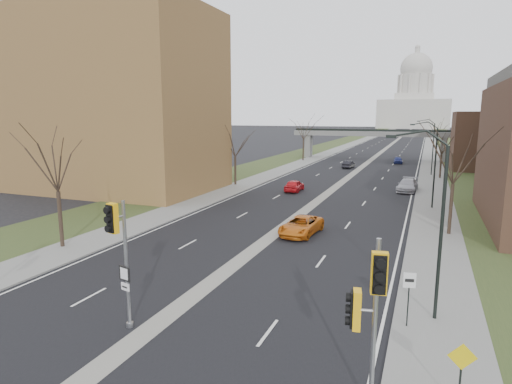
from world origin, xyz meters
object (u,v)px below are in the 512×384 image
Objects in this scene: warning_sign at (461,367)px; car_left_far at (349,164)px; signal_pole_right at (369,303)px; car_right_mid at (407,185)px; signal_pole_median at (119,242)px; speed_limit_sign at (409,290)px; car_right_far at (398,160)px; car_right_near at (301,225)px; car_left_near at (294,185)px.

warning_sign is 65.03m from car_left_far.
signal_pole_right is 43.46m from car_right_mid.
warning_sign is at bearing 10.72° from signal_pole_median.
car_right_far is (-4.87, 69.36, -1.16)m from speed_limit_sign.
speed_limit_sign is at bearing 34.70° from signal_pole_median.
signal_pole_right is 65.75m from car_left_far.
car_right_mid is (-1.66, 36.93, -1.06)m from speed_limit_sign.
signal_pole_median is 1.45× the size of car_right_far.
signal_pole_median reaches higher than car_right_near.
car_left_near is 14.14m from car_right_mid.
signal_pole_right is 21.19m from car_right_near.
car_right_mid is at bearing 85.36° from warning_sign.
car_right_near is (-8.63, 13.10, -1.12)m from speed_limit_sign.
warning_sign is at bearing 107.72° from car_left_far.
signal_pole_median reaches higher than car_right_mid.
car_left_far is at bearing 100.48° from car_right_near.
signal_pole_right reaches higher than car_left_far.
speed_limit_sign is at bearing 99.77° from warning_sign.
car_right_near is (3.05, 17.94, -3.35)m from signal_pole_median.
signal_pole_median is 1.01× the size of signal_pole_right.
car_left_near is 0.81× the size of car_right_mid.
car_left_near is (-16.61, 36.94, -0.86)m from warning_sign.
car_left_near is (-3.14, 36.60, -3.32)m from signal_pole_median.
car_right_mid reaches higher than car_right_far.
signal_pole_median is at bearing -101.31° from car_right_far.
signal_pole_right reaches higher than car_right_far.
car_left_far is (-11.63, 64.64, -3.12)m from signal_pole_right.
signal_pole_right is 1.12× the size of car_right_near.
car_right_mid is at bearing 79.79° from signal_pole_right.
car_left_near is (-14.82, 31.76, -1.10)m from speed_limit_sign.
car_right_near is at bearing 100.26° from signal_pole_right.
car_right_near is at bearing 99.97° from car_left_far.
car_left_far is 1.01× the size of car_right_far.
warning_sign is at bearing -84.16° from speed_limit_sign.
speed_limit_sign is 0.62× the size of car_right_far.
signal_pole_median reaches higher than signal_pole_right.
car_right_mid is (10.97, -21.29, 0.11)m from car_left_far.
car_right_near is 1.29× the size of car_right_far.
warning_sign is (1.80, -5.19, -0.25)m from speed_limit_sign.
signal_pole_median is at bearing 95.76° from car_left_far.
signal_pole_median is at bearing 160.48° from signal_pole_right.
car_left_near is at bearing 107.08° from signal_pole_median.
speed_limit_sign reaches higher than warning_sign.
signal_pole_median is 1.08× the size of car_right_mid.
car_left_near is at bearing 113.77° from car_right_near.
speed_limit_sign reaches higher than car_left_far.
signal_pole_median is 2.33× the size of speed_limit_sign.
signal_pole_median is 43.08m from car_right_mid.
speed_limit_sign reaches higher than car_right_far.
car_right_far is at bearing 100.30° from car_right_mid.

